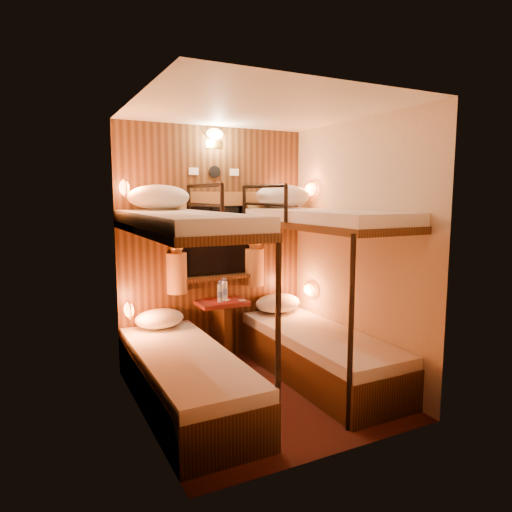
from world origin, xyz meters
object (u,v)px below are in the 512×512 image
bunk_right (319,320)px  bottle_right (224,290)px  table (222,323)px  bunk_left (185,340)px  bottle_left (220,293)px

bunk_right → bottle_right: size_ratio=8.35×
table → bunk_left: bearing=-129.7°
table → bottle_left: (-0.04, -0.05, 0.33)m
bunk_right → bottle_right: 1.03m
table → bottle_right: size_ratio=2.88×
bunk_right → bottle_right: bearing=126.5°
bottle_right → bunk_right: bearing=-53.5°
bunk_right → bottle_right: bunk_right is taller
bunk_right → bottle_left: 1.02m
bunk_right → bottle_left: bearing=133.1°
table → bunk_right: bearing=-50.3°
bottle_left → bottle_right: bottle_right is taller
bunk_left → bottle_left: bunk_left is taller
bunk_left → table: size_ratio=2.90×
bottle_right → bunk_left: bearing=-130.2°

